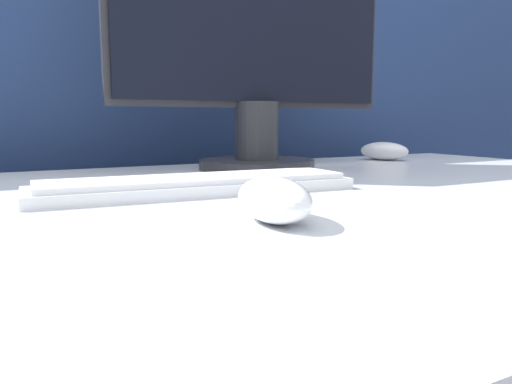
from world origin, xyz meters
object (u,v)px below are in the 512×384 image
object	(u,v)px
keyboard	(197,185)
monitor	(256,31)
computer_mouse_near	(274,199)
computer_mouse_far	(384,151)

from	to	relation	value
keyboard	monitor	world-z (taller)	monitor
computer_mouse_near	monitor	distance (m)	0.59
monitor	computer_mouse_far	xyz separation A→B (m)	(0.39, 0.04, -0.25)
computer_mouse_near	keyboard	xyz separation A→B (m)	(0.00, 0.22, -0.01)
computer_mouse_near	keyboard	world-z (taller)	computer_mouse_near
monitor	computer_mouse_far	size ratio (longest dim) A/B	4.29
keyboard	computer_mouse_far	bearing A→B (deg)	29.82
computer_mouse_near	keyboard	distance (m)	0.22
computer_mouse_near	computer_mouse_far	xyz separation A→B (m)	(0.63, 0.52, -0.00)
monitor	computer_mouse_far	distance (m)	0.47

